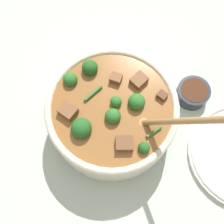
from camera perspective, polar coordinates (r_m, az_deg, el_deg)
The scene contains 3 objects.
ground_plane at distance 0.70m, azimuth 0.00°, elevation -2.06°, with size 4.00×4.00×0.00m, color #ADBCAD.
stew_bowl at distance 0.64m, azimuth -0.02°, elevation -0.27°, with size 0.29×0.34×0.29m.
condiment_bowl at distance 0.74m, azimuth 16.08°, elevation 3.78°, with size 0.08×0.08×0.04m.
Camera 1 is at (-0.16, -0.16, 0.67)m, focal length 45.00 mm.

